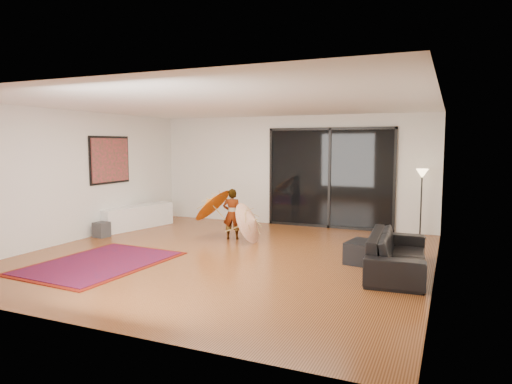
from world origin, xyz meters
The scene contains 17 objects.
floor centered at (0.00, 0.00, 0.00)m, with size 7.00×7.00×0.00m, color #965229.
ceiling centered at (0.00, 0.00, 2.70)m, with size 7.00×7.00×0.00m, color white.
wall_back centered at (0.00, 3.50, 1.35)m, with size 7.00×7.00×0.00m, color silver.
wall_front centered at (0.00, -3.50, 1.35)m, with size 7.00×7.00×0.00m, color silver.
wall_left centered at (-3.50, 0.00, 1.35)m, with size 7.00×7.00×0.00m, color silver.
wall_right centered at (3.50, 0.00, 1.35)m, with size 7.00×7.00×0.00m, color silver.
sliding_door centered at (1.00, 3.47, 1.20)m, with size 3.06×0.07×2.40m.
painting centered at (-3.46, 1.00, 1.65)m, with size 0.04×1.28×1.08m.
media_console centered at (-3.25, 1.59, 0.27)m, with size 0.48×1.93×0.54m, color white.
speaker centered at (-3.25, 0.41, 0.16)m, with size 0.28×0.28×0.32m, color #424244.
persian_rug centered at (-1.72, -1.33, 0.01)m, with size 1.95×2.62×0.02m.
sofa centered at (2.95, 0.11, 0.31)m, with size 2.14×0.83×0.62m, color black.
ottoman centered at (2.43, 0.48, 0.18)m, with size 0.64×0.64×0.37m, color black.
floor_lamp centered at (3.10, 3.07, 1.17)m, with size 0.26×0.26×1.49m.
child centered at (-0.55, 1.35, 0.54)m, with size 0.39×0.26×1.08m, color #999999.
parasol_orange centered at (-1.10, 1.30, 0.73)m, with size 0.78×0.94×0.91m.
parasol_white centered at (0.05, 1.20, 0.50)m, with size 0.52×0.87×0.93m.
Camera 1 is at (3.69, -7.20, 2.01)m, focal length 32.00 mm.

